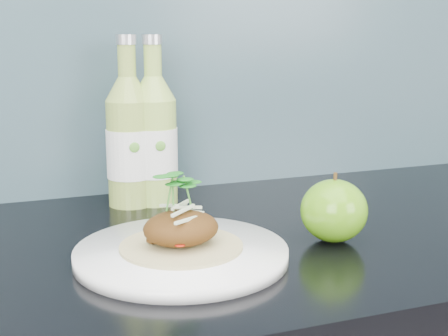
{
  "coord_description": "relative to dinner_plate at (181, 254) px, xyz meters",
  "views": [
    {
      "loc": [
        -0.28,
        0.91,
        1.18
      ],
      "look_at": [
        0.01,
        1.68,
        1.0
      ],
      "focal_mm": 50.0,
      "sensor_mm": 36.0,
      "label": 1
    }
  ],
  "objects": [
    {
      "name": "dinner_plate",
      "position": [
        0.0,
        0.0,
        0.0
      ],
      "size": [
        0.36,
        0.36,
        0.02
      ],
      "color": "white",
      "rests_on": "kitchen_counter"
    },
    {
      "name": "pork_taco",
      "position": [
        0.0,
        0.0,
        0.04
      ],
      "size": [
        0.16,
        0.16,
        0.1
      ],
      "color": "tan",
      "rests_on": "dinner_plate"
    },
    {
      "name": "green_apple",
      "position": [
        0.22,
        -0.0,
        0.04
      ],
      "size": [
        0.1,
        0.1,
        0.1
      ],
      "rotation": [
        0.0,
        0.0,
        0.08
      ],
      "color": "#4C7E0D",
      "rests_on": "kitchen_counter"
    },
    {
      "name": "cider_bottle_left",
      "position": [
        -0.0,
        0.28,
        0.1
      ],
      "size": [
        0.09,
        0.09,
        0.28
      ],
      "rotation": [
        0.0,
        0.0,
        -0.16
      ],
      "color": "#90AC47",
      "rests_on": "kitchen_counter"
    },
    {
      "name": "cider_bottle_right",
      "position": [
        0.04,
        0.27,
        0.1
      ],
      "size": [
        0.08,
        0.08,
        0.28
      ],
      "rotation": [
        0.0,
        0.0,
        -0.04
      ],
      "color": "#9BC050",
      "rests_on": "kitchen_counter"
    }
  ]
}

